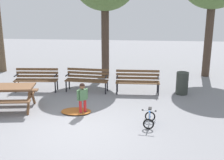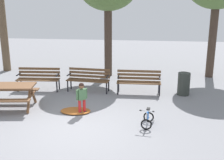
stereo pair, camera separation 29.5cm
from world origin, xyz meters
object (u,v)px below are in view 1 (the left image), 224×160
object	(u,v)px
trash_bin	(182,83)
picnic_table	(5,91)
child_standing	(82,96)
park_bench_left	(87,78)
park_bench_far_left	(37,78)
kids_bicycle	(149,118)
park_bench_right	(138,80)

from	to	relation	value
trash_bin	picnic_table	bearing A→B (deg)	-159.80
child_standing	picnic_table	bearing A→B (deg)	177.09
trash_bin	child_standing	bearing A→B (deg)	-145.48
picnic_table	park_bench_left	distance (m)	3.06
park_bench_far_left	park_bench_left	world-z (taller)	same
picnic_table	trash_bin	size ratio (longest dim) A/B	2.41
kids_bicycle	trash_bin	world-z (taller)	trash_bin
picnic_table	park_bench_right	bearing A→B (deg)	26.73
park_bench_right	trash_bin	size ratio (longest dim) A/B	1.97
park_bench_far_left	park_bench_right	distance (m)	3.80
trash_bin	kids_bicycle	bearing A→B (deg)	-113.91
park_bench_left	park_bench_right	bearing A→B (deg)	-1.36
park_bench_far_left	child_standing	distance (m)	3.03
picnic_table	park_bench_right	distance (m)	4.59
picnic_table	park_bench_far_left	xyz separation A→B (m)	(0.30, 1.98, -0.08)
park_bench_far_left	park_bench_right	bearing A→B (deg)	1.24
child_standing	kids_bicycle	distance (m)	2.11
park_bench_left	trash_bin	xyz separation A→B (m)	(3.51, -0.00, -0.10)
trash_bin	park_bench_far_left	bearing A→B (deg)	-178.70
kids_bicycle	park_bench_right	bearing A→B (deg)	97.15
picnic_table	kids_bicycle	xyz separation A→B (m)	(4.46, -0.76, -0.39)
park_bench_right	child_standing	world-z (taller)	child_standing
park_bench_left	kids_bicycle	distance (m)	3.65
kids_bicycle	trash_bin	bearing A→B (deg)	66.09
park_bench_right	trash_bin	bearing A→B (deg)	1.45
park_bench_far_left	trash_bin	distance (m)	5.43
child_standing	park_bench_right	bearing A→B (deg)	53.48
picnic_table	park_bench_right	world-z (taller)	park_bench_right
park_bench_left	child_standing	xyz separation A→B (m)	(0.27, -2.24, 0.05)
picnic_table	trash_bin	bearing A→B (deg)	20.20
picnic_table	park_bench_left	world-z (taller)	park_bench_left
park_bench_far_left	kids_bicycle	bearing A→B (deg)	-33.39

